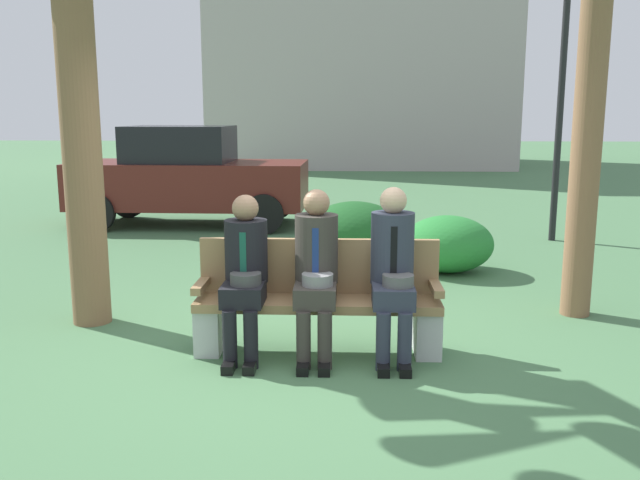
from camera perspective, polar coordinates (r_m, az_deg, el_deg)
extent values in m
plane|color=#467249|center=(5.45, -1.52, -9.80)|extent=(80.00, 80.00, 0.00)
cube|color=#99754C|center=(5.42, -0.18, -5.32)|extent=(1.95, 0.44, 0.07)
cube|color=#99754C|center=(5.54, -0.09, -2.19)|extent=(1.95, 0.06, 0.45)
cube|color=#99754C|center=(5.50, -9.96, -3.77)|extent=(0.08, 0.44, 0.06)
cube|color=#99754C|center=(5.42, 9.75, -3.99)|extent=(0.08, 0.44, 0.06)
cube|color=silver|center=(5.59, -9.23, -7.36)|extent=(0.20, 0.37, 0.38)
cube|color=silver|center=(5.52, 9.01, -7.60)|extent=(0.20, 0.37, 0.38)
cube|color=black|center=(5.28, -6.48, -4.52)|extent=(0.32, 0.38, 0.16)
cylinder|color=black|center=(5.20, -7.61, -8.30)|extent=(0.11, 0.11, 0.45)
cylinder|color=black|center=(5.18, -5.84, -8.35)|extent=(0.11, 0.11, 0.45)
cube|color=black|center=(5.21, -7.67, -10.49)|extent=(0.09, 0.22, 0.07)
cube|color=black|center=(5.19, -5.90, -10.55)|extent=(0.09, 0.22, 0.07)
cylinder|color=black|center=(5.39, -6.23, -0.92)|extent=(0.34, 0.34, 0.50)
cube|color=#144C3D|center=(5.23, -6.51, -1.08)|extent=(0.05, 0.01, 0.32)
sphere|color=#9E7556|center=(5.33, -6.31, 2.69)|extent=(0.21, 0.21, 0.21)
cylinder|color=#404040|center=(5.23, -6.28, -3.26)|extent=(0.24, 0.24, 0.09)
cube|color=#38332D|center=(5.22, -0.40, -4.62)|extent=(0.32, 0.38, 0.16)
cylinder|color=#38332D|center=(5.14, -1.40, -8.45)|extent=(0.11, 0.11, 0.45)
cylinder|color=#38332D|center=(5.13, 0.40, -8.48)|extent=(0.11, 0.11, 0.45)
cube|color=black|center=(5.15, -1.43, -10.67)|extent=(0.09, 0.22, 0.07)
cube|color=black|center=(5.14, 0.38, -10.70)|extent=(0.09, 0.22, 0.07)
cylinder|color=#38332D|center=(5.33, -0.30, -0.74)|extent=(0.34, 0.34, 0.54)
cube|color=navy|center=(5.17, -0.39, -0.89)|extent=(0.05, 0.01, 0.35)
sphere|color=#9E7556|center=(5.27, -0.31, 3.17)|extent=(0.21, 0.21, 0.21)
cylinder|color=gray|center=(5.17, -0.21, -3.34)|extent=(0.24, 0.24, 0.09)
cube|color=#2D3342|center=(5.23, 6.18, -4.67)|extent=(0.32, 0.38, 0.16)
cylinder|color=#2D3342|center=(5.13, 5.35, -8.51)|extent=(0.11, 0.11, 0.45)
cylinder|color=#2D3342|center=(5.14, 7.14, -8.51)|extent=(0.11, 0.11, 0.45)
cube|color=black|center=(5.14, 5.34, -10.73)|extent=(0.09, 0.22, 0.07)
cube|color=black|center=(5.15, 7.15, -10.72)|extent=(0.09, 0.22, 0.07)
cylinder|color=#2D3342|center=(5.34, 6.12, -0.68)|extent=(0.34, 0.34, 0.56)
cube|color=black|center=(5.17, 6.24, -0.83)|extent=(0.05, 0.01, 0.36)
sphere|color=tan|center=(5.27, 6.20, 3.33)|extent=(0.21, 0.21, 0.21)
cylinder|color=#565656|center=(5.18, 6.60, -3.39)|extent=(0.24, 0.24, 0.09)
cylinder|color=brown|center=(6.38, -19.52, 8.63)|extent=(0.34, 0.34, 3.49)
cylinder|color=brown|center=(6.72, 21.63, 8.75)|extent=(0.27, 0.27, 3.53)
ellipsoid|color=#277C33|center=(8.32, 10.71, -0.32)|extent=(1.10, 1.01, 0.69)
ellipsoid|color=#1B5321|center=(8.68, 2.95, 0.66)|extent=(1.26, 1.16, 0.79)
cube|color=#591E19|center=(11.72, -10.88, 4.62)|extent=(3.93, 1.64, 0.76)
cube|color=black|center=(11.71, -11.71, 7.92)|extent=(1.73, 1.39, 0.60)
cylinder|color=black|center=(12.27, -3.71, 3.27)|extent=(0.64, 0.15, 0.64)
cylinder|color=black|center=(10.74, -4.76, 2.18)|extent=(0.64, 0.15, 0.64)
cylinder|color=black|center=(12.90, -15.85, 3.25)|extent=(0.64, 0.15, 0.64)
cylinder|color=black|center=(11.45, -18.41, 2.21)|extent=(0.64, 0.15, 0.64)
cylinder|color=black|center=(10.65, 19.50, 9.20)|extent=(0.10, 0.10, 3.47)
cube|color=#B5A8A6|center=(25.70, 3.45, 18.50)|extent=(10.23, 6.70, 10.76)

